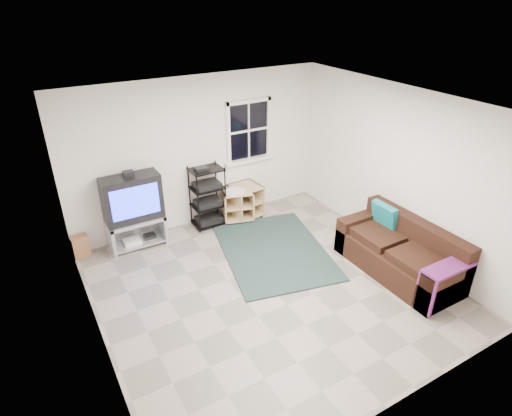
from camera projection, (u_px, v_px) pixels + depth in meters
room at (249, 135)px, 7.62m from camera, size 4.60×4.62×4.60m
tv_unit at (133, 206)px, 6.80m from camera, size 0.91×0.45×1.33m
av_rack at (208, 200)px, 7.51m from camera, size 0.56×0.41×1.12m
side_table_left at (244, 199)px, 7.90m from camera, size 0.56×0.56×0.61m
side_table_right at (236, 201)px, 7.80m from camera, size 0.66×0.66×0.62m
sofa at (401, 254)px, 6.34m from camera, size 0.85×1.91×0.87m
shag_rug at (274, 251)px, 6.95m from camera, size 2.02×2.47×0.03m
paper_bag at (80, 246)px, 6.76m from camera, size 0.27×0.19×0.36m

